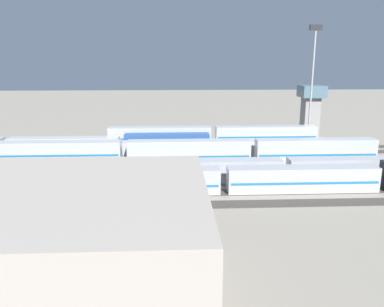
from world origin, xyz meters
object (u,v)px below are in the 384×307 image
object	(u,v)px
train_on_track_7	(125,192)
light_mast_0	(313,70)
train_on_track_5	(129,172)
train_on_track_0	(213,137)
train_on_track_1	(54,146)
train_on_track_6	(129,181)
control_tower	(311,107)
train_on_track_3	(189,153)
train_on_track_2	(159,151)

from	to	relation	value
train_on_track_7	light_mast_0	world-z (taller)	light_mast_0
train_on_track_5	train_on_track_0	distance (m)	29.82
train_on_track_5	train_on_track_7	bearing A→B (deg)	93.34
train_on_track_0	train_on_track_1	bearing A→B (deg)	8.30
train_on_track_6	train_on_track_0	bearing A→B (deg)	-117.67
train_on_track_1	train_on_track_6	bearing A→B (deg)	126.58
train_on_track_1	control_tower	bearing A→B (deg)	-163.86
train_on_track_6	train_on_track_3	xyz separation A→B (m)	(-9.64, -15.00, 0.56)
train_on_track_2	train_on_track_1	bearing A→B (deg)	-12.64
train_on_track_6	control_tower	distance (m)	60.45
train_on_track_3	control_tower	world-z (taller)	control_tower
train_on_track_2	train_on_track_5	distance (m)	15.59
train_on_track_3	light_mast_0	xyz separation A→B (m)	(-29.21, -18.16, 14.87)
train_on_track_2	train_on_track_7	world-z (taller)	train_on_track_7
train_on_track_7	train_on_track_6	size ratio (longest dim) A/B	0.09
train_on_track_3	train_on_track_0	xyz separation A→B (m)	(-6.09, -15.00, 0.02)
train_on_track_2	train_on_track_5	xyz separation A→B (m)	(4.26, 15.00, 0.05)
train_on_track_6	light_mast_0	distance (m)	53.36
train_on_track_7	train_on_track_0	distance (m)	38.35
train_on_track_3	train_on_track_0	distance (m)	16.19
train_on_track_2	train_on_track_7	size ratio (longest dim) A/B	4.72
train_on_track_1	train_on_track_0	world-z (taller)	train_on_track_0
train_on_track_3	train_on_track_7	bearing A→B (deg)	64.42
light_mast_0	train_on_track_3	bearing A→B (deg)	31.87
train_on_track_3	train_on_track_0	size ratio (longest dim) A/B	1.51
train_on_track_1	train_on_track_5	size ratio (longest dim) A/B	0.48
train_on_track_6	light_mast_0	size ratio (longest dim) A/B	4.18
train_on_track_1	train_on_track_0	distance (m)	34.66
train_on_track_7	control_tower	distance (m)	64.02
train_on_track_1	control_tower	distance (m)	63.76
train_on_track_1	train_on_track_3	world-z (taller)	train_on_track_3
train_on_track_5	train_on_track_3	distance (m)	14.26
train_on_track_1	train_on_track_5	bearing A→B (deg)	132.05
train_on_track_3	light_mast_0	size ratio (longest dim) A/B	2.60
train_on_track_7	control_tower	bearing A→B (deg)	-131.64
train_on_track_2	train_on_track_1	distance (m)	22.85
train_on_track_2	train_on_track_7	distance (m)	25.27
light_mast_0	train_on_track_7	bearing A→B (deg)	44.54
train_on_track_7	train_on_track_3	world-z (taller)	same
train_on_track_7	train_on_track_0	bearing A→B (deg)	-114.11
train_on_track_1	train_on_track_6	xyz separation A→B (m)	(-18.56, 25.00, -0.05)
train_on_track_5	train_on_track_3	xyz separation A→B (m)	(-10.16, -10.00, 0.54)
train_on_track_6	train_on_track_5	size ratio (longest dim) A/B	0.83
train_on_track_7	train_on_track_3	bearing A→B (deg)	-115.58
train_on_track_5	train_on_track_0	xyz separation A→B (m)	(-16.25, -25.00, 0.56)
train_on_track_3	control_tower	xyz separation A→B (m)	(-32.80, -27.66, 5.26)
train_on_track_2	train_on_track_0	distance (m)	15.63
train_on_track_2	train_on_track_3	bearing A→B (deg)	139.73
train_on_track_7	train_on_track_3	xyz separation A→B (m)	(-9.57, -20.00, 0.45)
train_on_track_5	train_on_track_3	bearing A→B (deg)	-135.45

